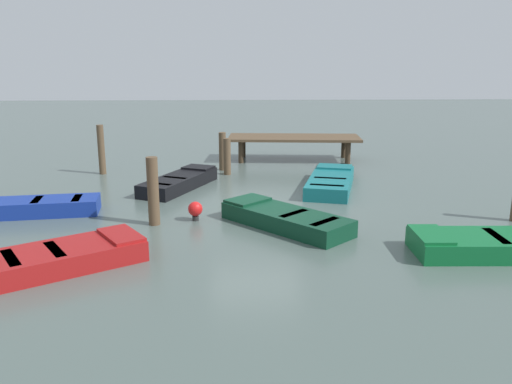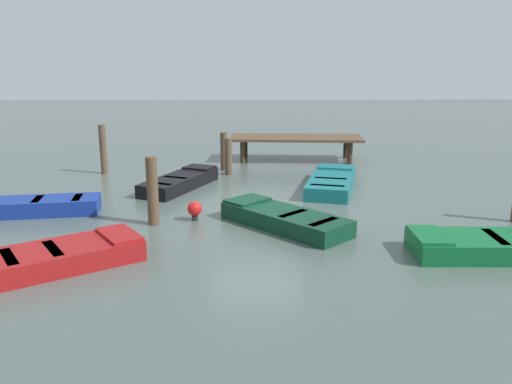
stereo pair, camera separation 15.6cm
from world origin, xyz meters
The scene contains 13 objects.
ground_plane centered at (0.00, 0.00, 0.00)m, with size 80.00×80.00×0.00m, color #4C5B56.
dock_segment centered at (1.77, 6.56, 0.84)m, with size 5.28×2.28×0.95m.
rowboat_teal centered at (2.39, 1.75, 0.22)m, with size 2.13×3.72×0.46m.
rowboat_dark_green centered at (0.60, -2.05, 0.22)m, with size 3.08×3.20×0.46m.
rowboat_blue centered at (-5.96, -0.79, 0.22)m, with size 3.68×1.46×0.46m.
rowboat_red centered at (-3.80, -4.34, 0.22)m, with size 3.07×2.60×0.46m.
rowboat_black centered at (-2.30, 1.98, 0.22)m, with size 2.28×3.40×0.46m.
rowboat_green centered at (4.49, -4.04, 0.22)m, with size 2.92×1.42×0.46m.
mooring_piling_mid_left centered at (-2.53, -1.74, 0.83)m, with size 0.27×0.27×1.65m, color brown.
mooring_piling_near_right centered at (-0.84, 3.96, 0.63)m, with size 0.25×0.25×1.26m, color brown.
mooring_piling_mid_right centered at (-5.20, 4.24, 0.86)m, with size 0.23×0.23×1.72m, color brown.
mooring_piling_center centered at (-1.02, 4.75, 0.68)m, with size 0.25×0.25×1.37m, color brown.
marker_buoy centered at (-1.56, -1.45, 0.29)m, with size 0.36×0.36×0.48m.
Camera 2 is at (-0.41, -13.94, 3.85)m, focal length 36.77 mm.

